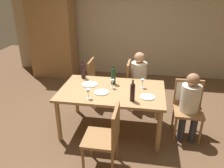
{
  "coord_description": "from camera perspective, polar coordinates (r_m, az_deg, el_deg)",
  "views": [
    {
      "loc": [
        0.55,
        -3.21,
        2.3
      ],
      "look_at": [
        0.0,
        0.0,
        0.84
      ],
      "focal_mm": 36.12,
      "sensor_mm": 36.0,
      "label": 1
    }
  ],
  "objects": [
    {
      "name": "wine_bottle_dark_red",
      "position": [
        3.22,
        5.23,
        -1.87
      ],
      "size": [
        0.07,
        0.07,
        0.33
      ],
      "color": "black",
      "rests_on": "dining_table"
    },
    {
      "name": "person_man_bearded",
      "position": [
        4.42,
        7.09,
        2.04
      ],
      "size": [
        0.35,
        0.3,
        1.12
      ],
      "rotation": [
        0.0,
        0.0,
        -1.57
      ],
      "color": "#33333D",
      "rests_on": "ground_plane"
    },
    {
      "name": "chair_far_left",
      "position": [
        4.58,
        -3.83,
        1.37
      ],
      "size": [
        0.44,
        0.44,
        0.92
      ],
      "rotation": [
        0.0,
        0.0,
        -1.57
      ],
      "color": "olive",
      "rests_on": "ground_plane"
    },
    {
      "name": "dinner_plate_host",
      "position": [
        3.8,
        -5.66,
        -0.09
      ],
      "size": [
        0.27,
        0.27,
        0.01
      ],
      "primitive_type": "cylinder",
      "color": "white",
      "rests_on": "dining_table"
    },
    {
      "name": "rear_room_partition",
      "position": [
        6.02,
        4.49,
        14.96
      ],
      "size": [
        6.4,
        0.12,
        2.7
      ],
      "primitive_type": "cube",
      "color": "tan",
      "rests_on": "ground_plane"
    },
    {
      "name": "dining_table",
      "position": [
        3.64,
        0.0,
        -2.62
      ],
      "size": [
        1.67,
        1.03,
        0.74
      ],
      "color": "#A87F51",
      "rests_on": "ground_plane"
    },
    {
      "name": "handbag",
      "position": [
        4.68,
        1.54,
        -3.77
      ],
      "size": [
        0.16,
        0.3,
        0.22
      ],
      "primitive_type": "cube",
      "rotation": [
        0.0,
        0.0,
        -1.73
      ],
      "color": "brown",
      "rests_on": "ground_plane"
    },
    {
      "name": "chair_far_right",
      "position": [
        4.47,
        5.57,
        0.74
      ],
      "size": [
        0.44,
        0.44,
        0.92
      ],
      "rotation": [
        0.0,
        0.0,
        -1.57
      ],
      "color": "olive",
      "rests_on": "ground_plane"
    },
    {
      "name": "chair_right_end",
      "position": [
        3.8,
        18.73,
        -3.92
      ],
      "size": [
        0.44,
        0.46,
        0.92
      ],
      "rotation": [
        0.0,
        0.0,
        3.14
      ],
      "color": "olive",
      "rests_on": "ground_plane"
    },
    {
      "name": "dinner_plate_guest_right",
      "position": [
        3.51,
        -2.66,
        -2.09
      ],
      "size": [
        0.23,
        0.23,
        0.01
      ],
      "primitive_type": "cylinder",
      "color": "silver",
      "rests_on": "dining_table"
    },
    {
      "name": "wine_bottle_tall_green",
      "position": [
        4.03,
        -7.3,
        3.47
      ],
      "size": [
        0.08,
        0.08,
        0.32
      ],
      "color": "black",
      "rests_on": "dining_table"
    },
    {
      "name": "person_woman_host",
      "position": [
        3.65,
        19.12,
        -4.38
      ],
      "size": [
        0.29,
        0.33,
        1.1
      ],
      "rotation": [
        0.0,
        0.0,
        3.14
      ],
      "color": "#33333D",
      "rests_on": "ground_plane"
    },
    {
      "name": "wine_glass_centre",
      "position": [
        3.31,
        -6.08,
        -2.01
      ],
      "size": [
        0.07,
        0.07,
        0.15
      ],
      "color": "silver",
      "rests_on": "dining_table"
    },
    {
      "name": "wine_glass_near_left",
      "position": [
        3.62,
        0.07,
        0.53
      ],
      "size": [
        0.07,
        0.07,
        0.15
      ],
      "color": "silver",
      "rests_on": "dining_table"
    },
    {
      "name": "armoire_cabinet",
      "position": [
        6.13,
        -14.75,
        12.01
      ],
      "size": [
        1.18,
        0.62,
        2.18
      ],
      "color": "olive",
      "rests_on": "ground_plane"
    },
    {
      "name": "ground_plane",
      "position": [
        3.98,
        0.0,
        -11.14
      ],
      "size": [
        10.0,
        10.0,
        0.0
      ],
      "primitive_type": "plane",
      "color": "brown"
    },
    {
      "name": "wine_bottle_short_olive",
      "position": [
        3.76,
        0.33,
        2.17
      ],
      "size": [
        0.08,
        0.08,
        0.33
      ],
      "color": "#19381E",
      "rests_on": "dining_table"
    },
    {
      "name": "dinner_plate_guest_left",
      "position": [
        3.41,
        8.97,
        -3.26
      ],
      "size": [
        0.22,
        0.22,
        0.01
      ],
      "primitive_type": "cylinder",
      "color": "white",
      "rests_on": "dining_table"
    },
    {
      "name": "wine_glass_near_right",
      "position": [
        3.67,
        7.72,
        0.6
      ],
      "size": [
        0.07,
        0.07,
        0.15
      ],
      "color": "silver",
      "rests_on": "dining_table"
    },
    {
      "name": "chair_near",
      "position": [
        2.94,
        -1.28,
        -12.73
      ],
      "size": [
        0.44,
        0.44,
        0.92
      ],
      "rotation": [
        0.0,
        0.0,
        1.57
      ],
      "color": "olive",
      "rests_on": "ground_plane"
    }
  ]
}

